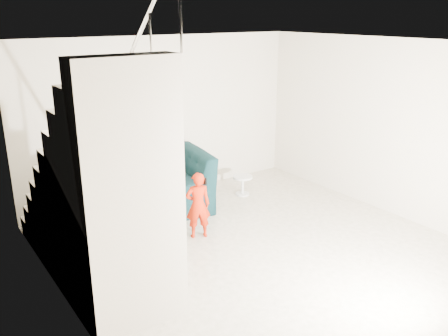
{
  "coord_description": "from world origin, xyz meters",
  "views": [
    {
      "loc": [
        -3.67,
        -4.26,
        3.05
      ],
      "look_at": [
        0.15,
        1.2,
        0.85
      ],
      "focal_mm": 38.0,
      "sensor_mm": 36.0,
      "label": 1
    }
  ],
  "objects_px": {
    "armchair": "(162,182)",
    "staircase": "(100,209)",
    "toddler": "(198,205)",
    "side_table": "(243,182)"
  },
  "relations": [
    {
      "from": "toddler",
      "to": "staircase",
      "type": "height_order",
      "value": "staircase"
    },
    {
      "from": "staircase",
      "to": "toddler",
      "type": "bearing_deg",
      "value": 15.11
    },
    {
      "from": "armchair",
      "to": "side_table",
      "type": "xyz_separation_m",
      "value": [
        1.43,
        -0.24,
        -0.23
      ]
    },
    {
      "from": "toddler",
      "to": "side_table",
      "type": "xyz_separation_m",
      "value": [
        1.5,
        0.94,
        -0.25
      ]
    },
    {
      "from": "armchair",
      "to": "staircase",
      "type": "bearing_deg",
      "value": -125.55
    },
    {
      "from": "armchair",
      "to": "toddler",
      "type": "xyz_separation_m",
      "value": [
        -0.07,
        -1.18,
        0.02
      ]
    },
    {
      "from": "side_table",
      "to": "staircase",
      "type": "height_order",
      "value": "staircase"
    },
    {
      "from": "armchair",
      "to": "staircase",
      "type": "distance_m",
      "value": 2.32
    },
    {
      "from": "armchair",
      "to": "toddler",
      "type": "distance_m",
      "value": 1.19
    },
    {
      "from": "armchair",
      "to": "side_table",
      "type": "bearing_deg",
      "value": -0.01
    }
  ]
}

